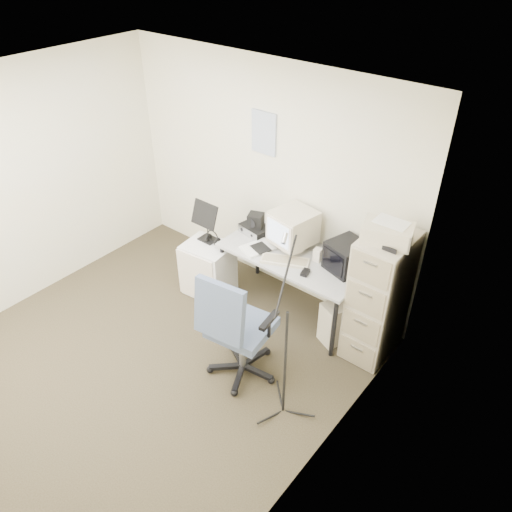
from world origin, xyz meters
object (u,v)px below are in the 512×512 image
Objects in this scene: filing_cabinet at (379,297)px; desk at (292,283)px; side_cart at (209,269)px; office_chair at (242,325)px.

filing_cabinet reaches higher than desk.
desk is 2.40× the size of side_cart.
side_cart is at bearing -169.53° from filing_cabinet.
office_chair is 1.83× the size of side_cart.
office_chair is at bearing -38.79° from side_cart.
filing_cabinet is 0.87× the size of desk.
filing_cabinet is at bearing 4.36° from side_cart.
side_cart is at bearing 139.55° from office_chair.
desk is 1.02m from office_chair.
office_chair reaches higher than desk.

